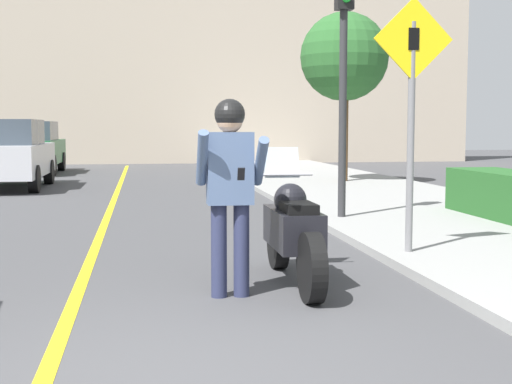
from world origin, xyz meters
name	(u,v)px	position (x,y,z in m)	size (l,w,h in m)	color
road_center_line	(100,235)	(-0.60, 6.00, 0.00)	(0.12, 36.00, 0.01)	yellow
building_backdrop	(141,60)	(0.00, 26.00, 4.24)	(28.00, 1.20, 8.48)	#B2A38E
motorcycle	(293,232)	(1.41, 2.55, 0.50)	(0.62, 2.14, 1.29)	black
person_biker	(230,176)	(0.75, 2.11, 1.07)	(0.59, 0.48, 1.74)	#282D4C
crossing_sign	(412,100)	(2.94, 3.51, 1.79)	(0.91, 0.08, 2.81)	slate
traffic_light	(344,40)	(3.06, 6.65, 2.82)	(0.26, 0.30, 3.93)	#2D2D30
street_tree	(344,58)	(5.15, 13.89, 3.28)	(2.27, 2.27, 4.33)	brown
parked_car_silver	(6,154)	(-3.28, 14.01, 0.86)	(1.88, 4.20, 1.68)	black
parked_car_green	(30,147)	(-3.60, 19.88, 0.86)	(1.88, 4.20, 1.68)	black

